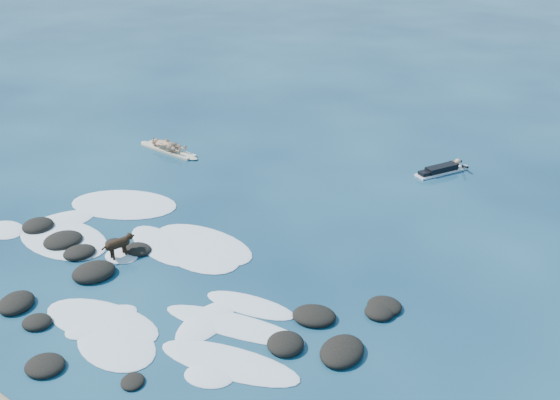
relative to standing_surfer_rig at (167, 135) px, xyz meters
The scene contains 6 objects.
ground 9.14m from the standing_surfer_rig, 50.17° to the right, with size 160.00×160.00×0.00m, color #0A2642.
reef_rocks 10.57m from the standing_surfer_rig, 51.12° to the right, with size 12.81×7.52×0.45m.
breaking_foam 9.19m from the standing_surfer_rig, 53.42° to the right, with size 12.88×8.54×0.12m.
standing_surfer_rig is the anchor object (origin of this frame).
paddling_surfer_rig 11.54m from the standing_surfer_rig, 20.53° to the left, with size 1.74×2.38×0.44m.
dog 8.68m from the standing_surfer_rig, 58.51° to the right, with size 0.50×1.13×0.73m.
Camera 1 is at (11.52, -11.71, 10.08)m, focal length 40.00 mm.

